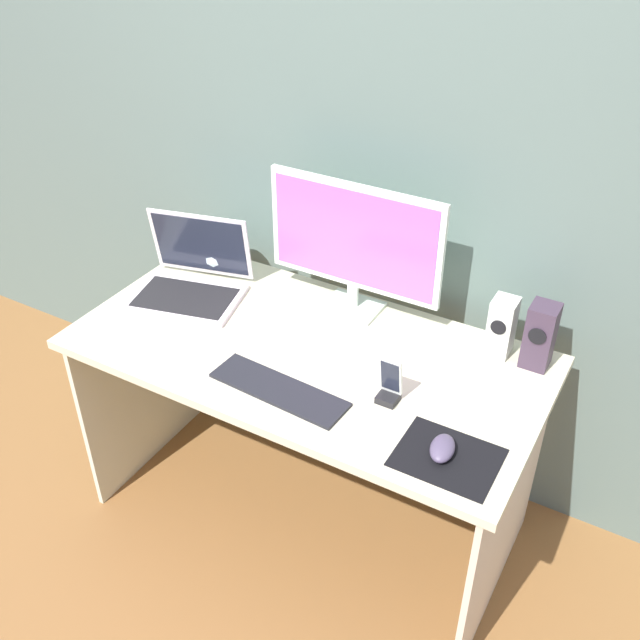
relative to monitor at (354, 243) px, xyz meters
name	(u,v)px	position (x,y,z in m)	size (l,w,h in m)	color
ground_plane	(309,511)	(-0.02, -0.26, -0.95)	(8.00, 8.00, 0.00)	brown
wall_back	(382,126)	(-0.02, 0.19, 0.30)	(6.00, 0.04, 2.50)	#546863
desk	(307,387)	(-0.02, -0.26, -0.38)	(1.40, 0.71, 0.71)	beige
monitor	(354,243)	(0.00, 0.00, 0.00)	(0.57, 0.14, 0.43)	white
speaker_right	(540,336)	(0.59, 0.01, -0.14)	(0.08, 0.08, 0.20)	#3B2D3E
speaker_near_monitor	(502,327)	(0.48, 0.01, -0.15)	(0.07, 0.08, 0.18)	silver
laptop	(191,280)	(-0.50, -0.18, -0.19)	(0.40, 0.36, 0.25)	white
fishbowl	(221,248)	(-0.51, 0.00, -0.16)	(0.16, 0.16, 0.16)	silver
keyboard_external	(279,390)	(0.02, -0.46, -0.23)	(0.40, 0.12, 0.01)	black
mousepad	(447,457)	(0.51, -0.47, -0.24)	(0.25, 0.20, 0.00)	black
mouse	(442,448)	(0.49, -0.47, -0.22)	(0.06, 0.10, 0.04)	#4C425C
phone_in_dock	(390,386)	(0.29, -0.35, -0.19)	(0.06, 0.05, 0.14)	black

